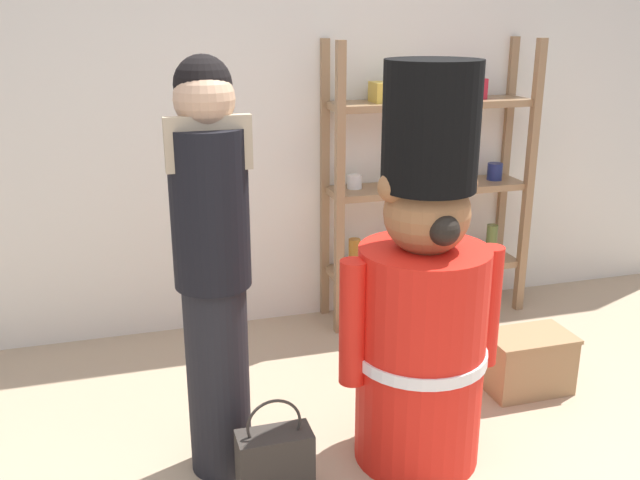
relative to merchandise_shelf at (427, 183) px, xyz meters
name	(u,v)px	position (x,y,z in m)	size (l,w,h in m)	color
back_wall	(269,111)	(-0.94, 0.22, 0.45)	(6.40, 0.12, 2.60)	silver
merchandise_shelf	(427,183)	(0.00, 0.00, 0.00)	(1.28, 0.35, 1.71)	#93704C
teddy_bear_guard	(422,305)	(-0.67, -1.43, -0.14)	(0.71, 0.55, 1.68)	red
person_shopper	(212,262)	(-1.49, -1.27, 0.07)	(0.31, 0.30, 1.71)	black
shopping_bag	(275,463)	(-1.32, -1.53, -0.70)	(0.29, 0.14, 0.44)	#332D28
display_crate	(527,362)	(0.10, -1.07, -0.70)	(0.44, 0.28, 0.31)	#9E7A51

